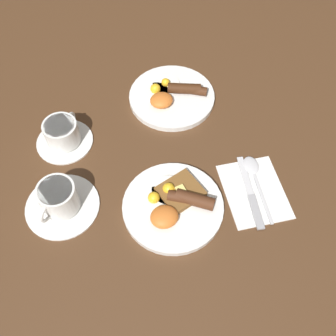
# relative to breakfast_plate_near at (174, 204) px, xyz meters

# --- Properties ---
(ground_plane) EXTENTS (3.00, 3.00, 0.00)m
(ground_plane) POSITION_rel_breakfast_plate_near_xyz_m (-0.00, -0.00, -0.01)
(ground_plane) COLOR #4C301C
(breakfast_plate_near) EXTENTS (0.23, 0.23, 0.04)m
(breakfast_plate_near) POSITION_rel_breakfast_plate_near_xyz_m (0.00, 0.00, 0.00)
(breakfast_plate_near) COLOR white
(breakfast_plate_near) RESTS_ON ground_plane
(breakfast_plate_far) EXTENTS (0.23, 0.23, 0.04)m
(breakfast_plate_far) POSITION_rel_breakfast_plate_near_xyz_m (0.09, 0.32, -0.00)
(breakfast_plate_far) COLOR white
(breakfast_plate_far) RESTS_ON ground_plane
(teacup_near) EXTENTS (0.17, 0.17, 0.08)m
(teacup_near) POSITION_rel_breakfast_plate_near_xyz_m (-0.25, 0.07, 0.02)
(teacup_near) COLOR white
(teacup_near) RESTS_ON ground_plane
(teacup_far) EXTENTS (0.14, 0.14, 0.07)m
(teacup_far) POSITION_rel_breakfast_plate_near_xyz_m (-0.22, 0.25, 0.02)
(teacup_far) COLOR white
(teacup_far) RESTS_ON ground_plane
(napkin) EXTENTS (0.15, 0.18, 0.01)m
(napkin) POSITION_rel_breakfast_plate_near_xyz_m (0.19, -0.01, -0.01)
(napkin) COLOR white
(napkin) RESTS_ON ground_plane
(knife) EXTENTS (0.04, 0.20, 0.01)m
(knife) POSITION_rel_breakfast_plate_near_xyz_m (0.18, -0.02, -0.01)
(knife) COLOR silver
(knife) RESTS_ON napkin
(spoon) EXTENTS (0.04, 0.19, 0.01)m
(spoon) POSITION_rel_breakfast_plate_near_xyz_m (0.21, 0.04, -0.01)
(spoon) COLOR silver
(spoon) RESTS_ON napkin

